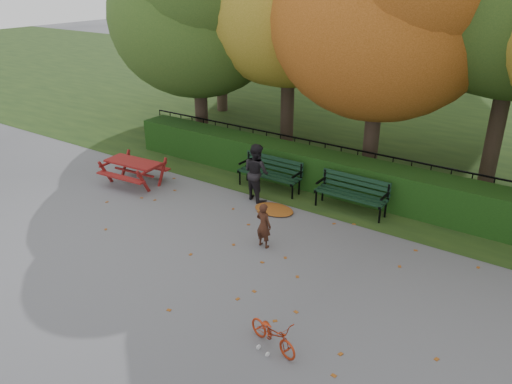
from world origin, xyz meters
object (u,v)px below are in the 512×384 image
Objects in this scene: child at (264,225)px; adult at (256,172)px; tree_a at (199,5)px; bench_left at (271,171)px; bench_right at (352,191)px; picnic_table at (133,166)px; bicycle at (273,333)px; tree_c at (394,0)px.

adult is at bearing -46.95° from child.
bench_left is (3.89, -1.88, -4.00)m from tree_a.
bench_right is at bearing -101.84° from child.
picnic_table is 7.60m from bicycle.
picnic_table is 4.97m from child.
bench_left is 3.15m from child.
child is at bearing -96.42° from tree_c.
bench_right is 1.18× the size of adult.
adult reaches higher than bench_right.
picnic_table is (-5.46, -4.16, -4.30)m from tree_c.
adult is at bearing -124.07° from tree_c.
tree_a is 4.92× the size of adult.
tree_c is at bearing -105.20° from adult.
bench_right is (6.29, -1.88, -4.00)m from tree_a.
adult reaches higher than bicycle.
bicycle is (1.33, -7.56, -4.56)m from tree_c.
bench_left is 3.83m from picnic_table.
bicycle is at bearing 131.34° from child.
tree_c is 8.92m from bicycle.
bench_right is (0.27, -2.26, -4.30)m from tree_c.
picnic_table is (-5.73, -1.90, 0.01)m from bench_right.
tree_a is 4.45× the size of picnic_table.
tree_c is 6.62m from child.
picnic_table is 1.64× the size of child.
picnic_table is at bearing -81.54° from tree_a.
picnic_table reaches higher than bicycle.
adult is (3.95, -2.68, -3.76)m from tree_a.
bench_left is 6.33m from bicycle.
picnic_table is 1.64× the size of bicycle.
picnic_table is at bearing -150.30° from bench_left.
tree_c reaches higher than bench_left.
bench_right reaches higher than bicycle.
tree_c is 5.31m from bench_left.
tree_a is 5.89m from bench_left.
tree_c reaches higher than bicycle.
bench_right is 6.03m from picnic_table.
bench_left is at bearing -133.36° from tree_c.
tree_a is 8.19m from child.
bench_left is 1.00× the size of bench_right.
tree_a is at bearing -15.24° from adult.
tree_c is at bearing 96.70° from bench_right.
tree_c is 8.10m from picnic_table.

